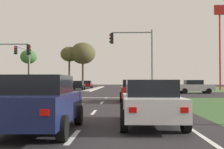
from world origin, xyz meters
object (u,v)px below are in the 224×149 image
at_px(car_maroon_fourth, 87,84).
at_px(traffic_signal_near_right, 137,51).
at_px(fastfood_pole_sign, 220,29).
at_px(treeline_second, 29,57).
at_px(car_navy_near, 39,103).
at_px(treeline_fourth, 83,53).
at_px(car_red_second, 134,90).
at_px(traffic_signal_near_left, 2,59).
at_px(treeline_third, 69,54).
at_px(traffic_signal_far_left, 25,61).
at_px(car_teal_seventh, 4,87).
at_px(car_white_fifth, 150,102).
at_px(car_black_third, 78,85).
at_px(car_silver_sixth, 194,87).

distance_m(car_maroon_fourth, traffic_signal_near_right, 36.40).
bearing_deg(fastfood_pole_sign, treeline_second, 158.93).
bearing_deg(traffic_signal_near_right, treeline_second, 120.36).
distance_m(car_navy_near, treeline_fourth, 52.90).
relative_size(car_navy_near, treeline_second, 0.52).
bearing_deg(car_red_second, treeline_fourth, 102.38).
relative_size(traffic_signal_near_left, treeline_third, 0.58).
bearing_deg(traffic_signal_near_right, traffic_signal_far_left, 141.05).
bearing_deg(traffic_signal_far_left, car_maroon_fourth, 77.29).
bearing_deg(treeline_fourth, treeline_third, -179.35).
relative_size(traffic_signal_near_right, fastfood_pole_sign, 0.43).
bearing_deg(car_teal_seventh, car_red_second, -129.89).
xyz_separation_m(car_maroon_fourth, traffic_signal_far_left, (-5.42, -24.04, 3.28)).
bearing_deg(car_maroon_fourth, car_navy_near, 94.95).
distance_m(car_red_second, car_white_fifth, 11.04).
bearing_deg(car_black_third, fastfood_pole_sign, 179.06).
relative_size(car_silver_sixth, treeline_third, 0.50).
relative_size(car_maroon_fourth, treeline_fourth, 0.45).
bearing_deg(traffic_signal_near_right, car_navy_near, -102.31).
bearing_deg(treeline_third, traffic_signal_far_left, -94.22).
relative_size(car_silver_sixth, fastfood_pole_sign, 0.31).
relative_size(fastfood_pole_sign, treeline_second, 1.71).
distance_m(traffic_signal_near_right, traffic_signal_near_left, 12.23).
bearing_deg(traffic_signal_far_left, car_red_second, -51.14).
bearing_deg(traffic_signal_near_left, treeline_third, 89.91).
relative_size(car_black_third, treeline_fourth, 0.44).
bearing_deg(traffic_signal_far_left, treeline_second, 106.57).
relative_size(car_navy_near, treeline_fourth, 0.45).
distance_m(car_silver_sixth, traffic_signal_near_left, 21.58).
height_order(car_black_third, car_maroon_fourth, car_maroon_fourth).
bearing_deg(treeline_third, fastfood_pole_sign, -23.76).
relative_size(car_red_second, treeline_second, 0.52).
relative_size(car_red_second, traffic_signal_near_right, 0.71).
relative_size(car_navy_near, car_maroon_fourth, 0.99).
distance_m(car_black_third, treeline_fourth, 13.34).
bearing_deg(traffic_signal_near_left, treeline_second, 104.13).
relative_size(treeline_second, treeline_fourth, 0.86).
bearing_deg(car_teal_seventh, traffic_signal_far_left, -7.89).
distance_m(car_maroon_fourth, car_teal_seventh, 29.52).
bearing_deg(car_white_fifth, car_teal_seventh, 121.57).
bearing_deg(car_silver_sixth, car_maroon_fourth, -149.21).
height_order(traffic_signal_near_right, traffic_signal_far_left, traffic_signal_near_right).
xyz_separation_m(car_white_fifth, car_silver_sixth, (7.88, 25.17, 0.05)).
bearing_deg(fastfood_pole_sign, car_maroon_fourth, 151.53).
bearing_deg(traffic_signal_far_left, car_navy_near, -70.91).
xyz_separation_m(car_maroon_fourth, treeline_third, (-3.71, -0.77, 6.27)).
bearing_deg(traffic_signal_near_left, car_red_second, -24.50).
height_order(treeline_second, treeline_fourth, treeline_fourth).
relative_size(car_white_fifth, car_silver_sixth, 0.99).
bearing_deg(car_white_fifth, car_navy_near, -157.66).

